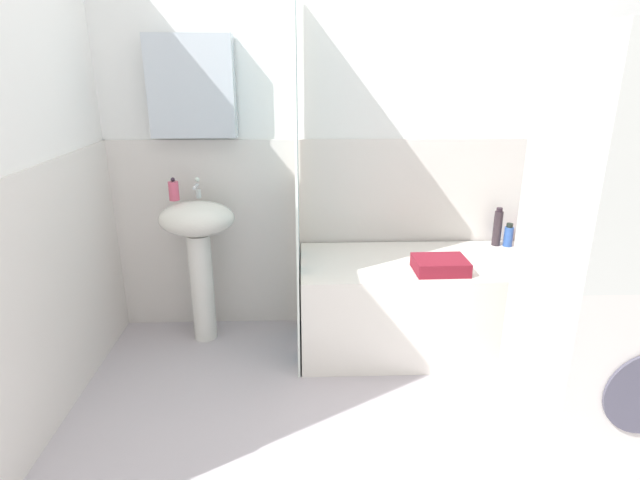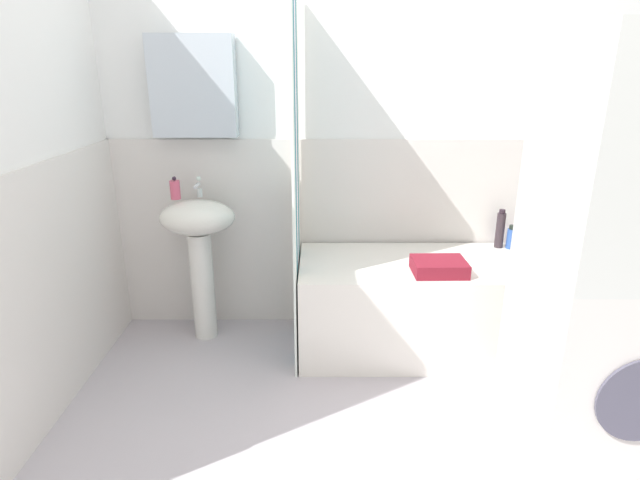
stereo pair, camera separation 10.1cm
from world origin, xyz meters
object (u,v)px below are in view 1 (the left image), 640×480
bathtub (428,303)px  shampoo_bottle (497,228)px  washer_dryer_stack (622,264)px  soap_dispenser (174,191)px  body_wash_bottle (528,234)px  sink (198,241)px  towel_folded (440,265)px  conditioner_bottle (508,236)px

bathtub → shampoo_bottle: size_ratio=6.27×
bathtub → washer_dryer_stack: (0.52, -0.90, 0.60)m
soap_dispenser → body_wash_bottle: soap_dispenser is taller
sink → soap_dispenser: size_ratio=6.53×
towel_folded → washer_dryer_stack: washer_dryer_stack is taller
washer_dryer_stack → sink: bearing=151.1°
sink → conditioner_bottle: size_ratio=5.96×
washer_dryer_stack → shampoo_bottle: bearing=92.6°
sink → towel_folded: bearing=-12.8°
towel_folded → washer_dryer_stack: (0.51, -0.72, 0.28)m
sink → shampoo_bottle: sink is taller
soap_dispenser → sink: bearing=-19.9°
soap_dispenser → body_wash_bottle: size_ratio=0.85×
sink → shampoo_bottle: (1.82, 0.11, 0.03)m
soap_dispenser → towel_folded: 1.57m
shampoo_bottle → towel_folded: size_ratio=0.85×
body_wash_bottle → shampoo_bottle: size_ratio=0.66×
bathtub → conditioner_bottle: bearing=23.1°
bathtub → towel_folded: bearing=-88.9°
bathtub → conditioner_bottle: 0.67m
soap_dispenser → conditioner_bottle: bearing=1.2°
body_wash_bottle → conditioner_bottle: body_wash_bottle is taller
soap_dispenser → towel_folded: size_ratio=0.47×
sink → bathtub: bearing=-5.8°
conditioner_bottle → washer_dryer_stack: size_ratio=0.08×
bathtub → shampoo_bottle: bearing=28.0°
sink → soap_dispenser: 0.32m
conditioner_bottle → washer_dryer_stack: (-0.02, -1.12, 0.25)m
sink → soap_dispenser: bearing=160.1°
conditioner_bottle → shampoo_bottle: shampoo_bottle is taller
soap_dispenser → washer_dryer_stack: (2.00, -1.08, -0.06)m
soap_dispenser → shampoo_bottle: (1.95, 0.06, -0.27)m
washer_dryer_stack → soap_dispenser: bearing=151.7°
bathtub → shampoo_bottle: 0.66m
conditioner_bottle → shampoo_bottle: size_ratio=0.61×
conditioner_bottle → towel_folded: 0.66m
body_wash_bottle → conditioner_bottle: (-0.12, -0.00, -0.01)m
bathtub → shampoo_bottle: shampoo_bottle is taller
body_wash_bottle → soap_dispenser: bearing=-178.8°
body_wash_bottle → washer_dryer_stack: (-0.14, -1.13, 0.25)m
conditioner_bottle → washer_dryer_stack: washer_dryer_stack is taller
body_wash_bottle → washer_dryer_stack: washer_dryer_stack is taller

